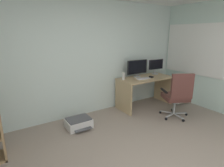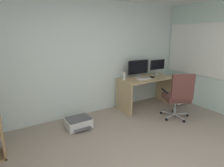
{
  "view_description": "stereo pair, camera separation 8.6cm",
  "coord_description": "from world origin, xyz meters",
  "views": [
    {
      "loc": [
        -1.61,
        -1.26,
        1.81
      ],
      "look_at": [
        0.35,
        1.76,
        0.84
      ],
      "focal_mm": 29.9,
      "sensor_mm": 36.0,
      "label": 1
    },
    {
      "loc": [
        -1.54,
        -1.31,
        1.81
      ],
      "look_at": [
        0.35,
        1.76,
        0.84
      ],
      "focal_mm": 29.9,
      "sensor_mm": 36.0,
      "label": 2
    }
  ],
  "objects": [
    {
      "name": "wall_back",
      "position": [
        0.0,
        2.5,
        1.27
      ],
      "size": [
        5.45,
        0.1,
        2.53
      ],
      "primitive_type": "cube",
      "color": "silver",
      "rests_on": "ground"
    },
    {
      "name": "window_pane",
      "position": [
        2.72,
        1.6,
        1.42
      ],
      "size": [
        0.01,
        1.54,
        1.16
      ],
      "primitive_type": "cube",
      "color": "white"
    },
    {
      "name": "window_frame",
      "position": [
        2.71,
        1.6,
        1.42
      ],
      "size": [
        0.02,
        1.62,
        1.24
      ],
      "primitive_type": "cube",
      "color": "white"
    },
    {
      "name": "desk",
      "position": [
        1.54,
        2.06,
        0.55
      ],
      "size": [
        1.38,
        0.65,
        0.75
      ],
      "color": "tan",
      "rests_on": "ground"
    },
    {
      "name": "monitor_main",
      "position": [
        1.4,
        2.22,
        0.99
      ],
      "size": [
        0.58,
        0.18,
        0.42
      ],
      "color": "#B2B5B7",
      "rests_on": "desk"
    },
    {
      "name": "monitor_secondary",
      "position": [
        2.03,
        2.22,
        1.0
      ],
      "size": [
        0.51,
        0.18,
        0.4
      ],
      "color": "#B2B5B7",
      "rests_on": "desk"
    },
    {
      "name": "keyboard",
      "position": [
        1.39,
        1.97,
        0.76
      ],
      "size": [
        0.35,
        0.15,
        0.02
      ],
      "primitive_type": "cube",
      "rotation": [
        0.0,
        0.0,
        -0.06
      ],
      "color": "silver",
      "rests_on": "desk"
    },
    {
      "name": "computer_mouse",
      "position": [
        1.65,
        1.98,
        0.77
      ],
      "size": [
        0.07,
        0.11,
        0.03
      ],
      "primitive_type": "cube",
      "rotation": [
        0.0,
        0.0,
        0.13
      ],
      "color": "black",
      "rests_on": "desk"
    },
    {
      "name": "desktop_speaker",
      "position": [
        0.94,
        2.18,
        0.84
      ],
      "size": [
        0.07,
        0.07,
        0.17
      ],
      "primitive_type": "cylinder",
      "color": "silver",
      "rests_on": "desk"
    },
    {
      "name": "office_chair",
      "position": [
        1.62,
        1.14,
        0.56
      ],
      "size": [
        0.67,
        0.7,
        1.04
      ],
      "color": "#B7BABC",
      "rests_on": "ground"
    },
    {
      "name": "printer",
      "position": [
        -0.34,
        1.91,
        0.1
      ],
      "size": [
        0.48,
        0.45,
        0.2
      ],
      "color": "silver",
      "rests_on": "ground"
    },
    {
      "name": "radiator",
      "position": [
        2.63,
        1.6,
        0.29
      ],
      "size": [
        0.85,
        0.1,
        0.47
      ],
      "color": "white",
      "rests_on": "ground"
    }
  ]
}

